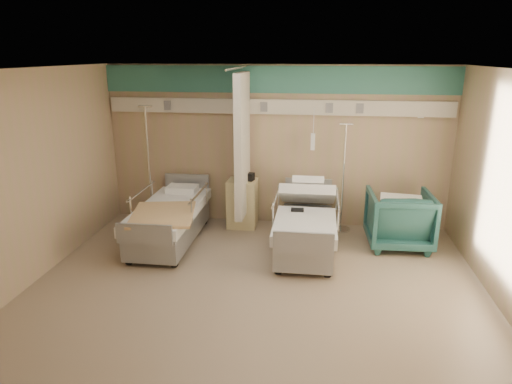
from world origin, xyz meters
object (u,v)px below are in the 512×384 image
bed_right (305,231)px  visitor_armchair (399,219)px  bed_left (170,224)px  iv_stand_right (341,209)px  bedside_cabinet (242,203)px  iv_stand_left (151,200)px

bed_right → visitor_armchair: 1.52m
bed_right → bed_left: (-2.20, 0.00, 0.00)m
bed_left → iv_stand_right: (2.79, 0.93, 0.07)m
bed_left → bedside_cabinet: (1.05, 0.90, 0.11)m
bed_right → visitor_armchair: (1.46, 0.38, 0.14)m
bed_right → visitor_armchair: visitor_armchair is taller
bedside_cabinet → iv_stand_left: 1.66m
visitor_armchair → iv_stand_right: size_ratio=0.53×
bed_right → bed_left: 2.20m
bed_left → iv_stand_right: iv_stand_right is taller
iv_stand_left → bed_left: bearing=-53.9°
iv_stand_left → visitor_armchair: bearing=-6.2°
bed_right → bed_left: size_ratio=1.00×
visitor_armchair → iv_stand_left: bearing=-8.8°
visitor_armchair → iv_stand_right: (-0.88, 0.55, -0.07)m
bed_right → visitor_armchair: bearing=14.4°
bed_left → iv_stand_left: size_ratio=1.02×
bed_left → visitor_armchair: bearing=5.9°
bed_right → iv_stand_left: iv_stand_left is taller
bed_right → iv_stand_right: (0.59, 0.93, 0.07)m
bed_left → bedside_cabinet: bearing=40.6°
iv_stand_right → bedside_cabinet: bearing=-179.1°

